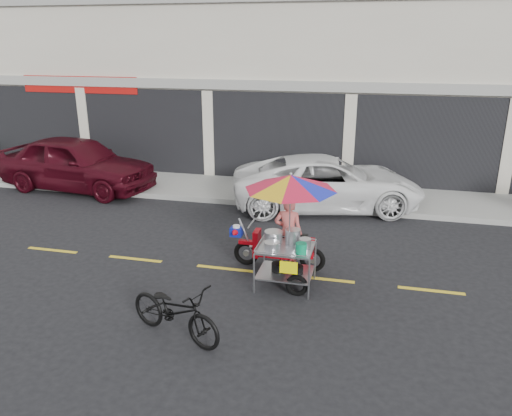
% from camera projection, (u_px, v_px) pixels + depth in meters
% --- Properties ---
extents(ground, '(90.00, 90.00, 0.00)m').
position_uv_depth(ground, '(323.00, 279.00, 9.71)').
color(ground, black).
extents(sidewalk, '(45.00, 3.00, 0.15)m').
position_uv_depth(sidewalk, '(344.00, 195.00, 14.75)').
color(sidewalk, gray).
rests_on(sidewalk, ground).
extents(shophouse_block, '(36.00, 8.11, 10.40)m').
position_uv_depth(shophouse_block, '(442.00, 45.00, 17.48)').
color(shophouse_block, beige).
rests_on(shophouse_block, ground).
extents(centerline, '(42.00, 0.10, 0.01)m').
position_uv_depth(centerline, '(324.00, 279.00, 9.71)').
color(centerline, gold).
rests_on(centerline, ground).
extents(maroon_sedan, '(5.10, 2.54, 1.67)m').
position_uv_depth(maroon_sedan, '(77.00, 163.00, 15.27)').
color(maroon_sedan, '#3A0711').
rests_on(maroon_sedan, ground).
extents(white_pickup, '(5.57, 3.55, 1.43)m').
position_uv_depth(white_pickup, '(328.00, 183.00, 13.64)').
color(white_pickup, white).
rests_on(white_pickup, ground).
extents(near_bicycle, '(1.86, 1.20, 0.92)m').
position_uv_depth(near_bicycle, '(175.00, 311.00, 7.69)').
color(near_bicycle, black).
rests_on(near_bicycle, ground).
extents(food_vendor_rig, '(2.17, 1.75, 2.21)m').
position_uv_depth(food_vendor_rig, '(288.00, 212.00, 9.30)').
color(food_vendor_rig, black).
rests_on(food_vendor_rig, ground).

